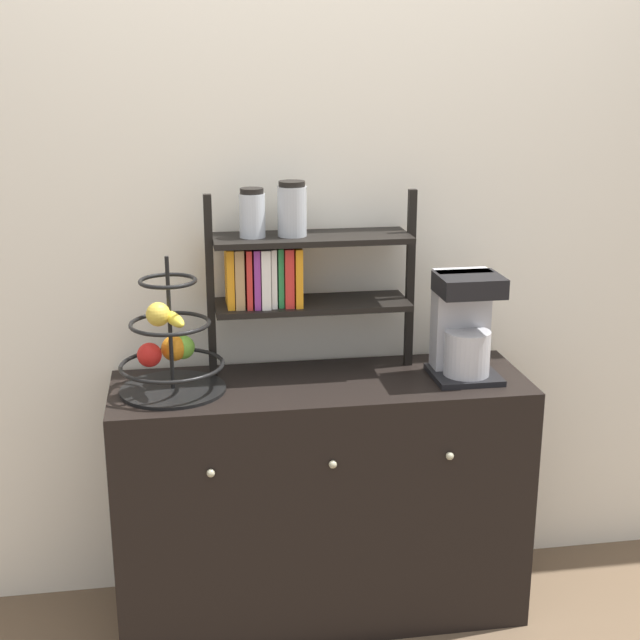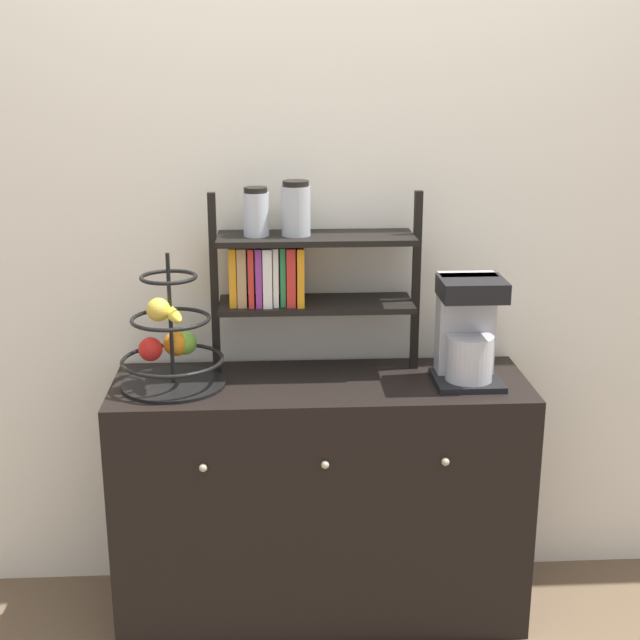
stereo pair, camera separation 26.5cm
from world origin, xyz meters
The scene contains 5 objects.
wall_back centered at (0.00, 0.46, 1.30)m, with size 7.00×0.05×2.60m, color silver.
sideboard centered at (0.00, 0.21, 0.40)m, with size 1.27×0.43×0.79m.
coffee_maker centered at (0.44, 0.19, 0.95)m, with size 0.20×0.20×0.33m.
fruit_stand centered at (-0.45, 0.21, 0.92)m, with size 0.31×0.31×0.41m.
shelf_hutch centered at (-0.09, 0.32, 1.14)m, with size 0.65×0.20×0.60m.
Camera 1 is at (-0.41, -2.31, 1.74)m, focal length 50.00 mm.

